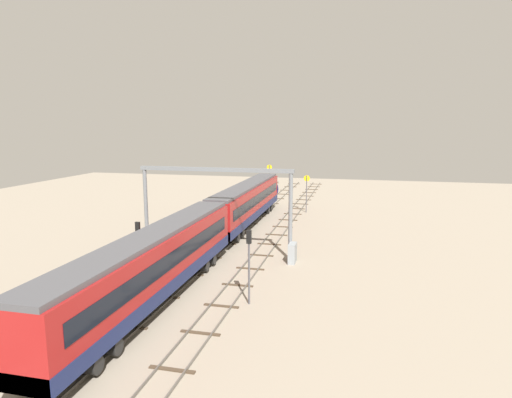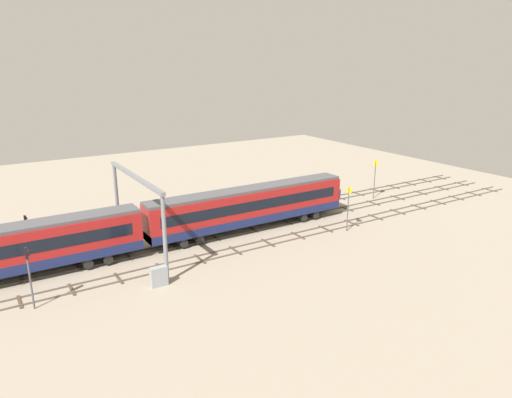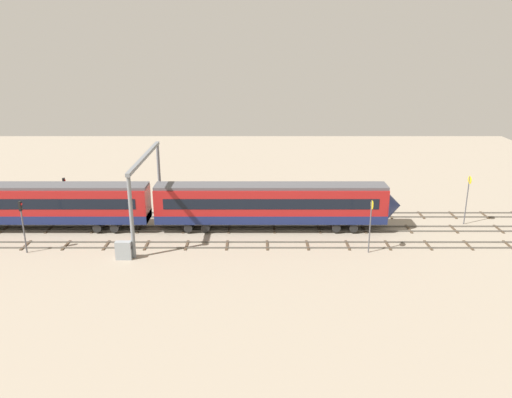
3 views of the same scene
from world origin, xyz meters
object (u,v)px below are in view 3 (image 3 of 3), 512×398
signal_light_trackside_departure (64,194)px  overhead_gantry (144,176)px  train (157,206)px  signal_light_trackside_approach (21,220)px  relay_cabinet (122,250)px  speed_sign_near_foreground (466,194)px  speed_sign_mid_trackside (369,220)px

signal_light_trackside_departure → overhead_gantry: bearing=-15.9°
train → overhead_gantry: overhead_gantry is taller
train → signal_light_trackside_approach: 13.01m
signal_light_trackside_approach → signal_light_trackside_departure: bearing=83.6°
overhead_gantry → relay_cabinet: bearing=-96.7°
speed_sign_near_foreground → relay_cabinet: 36.15m
overhead_gantry → signal_light_trackside_approach: 12.25m
speed_sign_near_foreground → speed_sign_mid_trackside: size_ratio=1.05×
overhead_gantry → signal_light_trackside_approach: (-10.45, -5.84, -2.62)m
overhead_gantry → speed_sign_mid_trackside: bearing=-14.7°
speed_sign_mid_trackside → signal_light_trackside_approach: (-32.40, -0.07, 0.03)m
train → relay_cabinet: bearing=-103.9°
signal_light_trackside_approach → relay_cabinet: signal_light_trackside_approach is taller
relay_cabinet → overhead_gantry: bearing=83.3°
speed_sign_near_foreground → speed_sign_mid_trackside: 14.29m
speed_sign_near_foreground → overhead_gantry: bearing=-176.8°
signal_light_trackside_departure → speed_sign_mid_trackside: bearing=-15.1°
signal_light_trackside_approach → relay_cabinet: size_ratio=2.95×
overhead_gantry → speed_sign_mid_trackside: overhead_gantry is taller
signal_light_trackside_approach → signal_light_trackside_departure: (0.96, 8.53, -0.06)m
train → signal_light_trackside_approach: size_ratio=9.89×
overhead_gantry → relay_cabinet: (-0.86, -7.30, -5.06)m
speed_sign_near_foreground → speed_sign_mid_trackside: speed_sign_near_foreground is taller
speed_sign_mid_trackside → relay_cabinet: 22.99m
speed_sign_mid_trackside → signal_light_trackside_approach: 32.40m
train → speed_sign_mid_trackside: 21.81m
signal_light_trackside_approach → overhead_gantry: bearing=29.2°
speed_sign_mid_trackside → signal_light_trackside_approach: speed_sign_mid_trackside is taller
train → speed_sign_near_foreground: size_ratio=9.28×
train → relay_cabinet: size_ratio=29.11×
speed_sign_near_foreground → speed_sign_mid_trackside: bearing=-147.4°
speed_sign_mid_trackside → relay_cabinet: speed_sign_mid_trackside is taller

